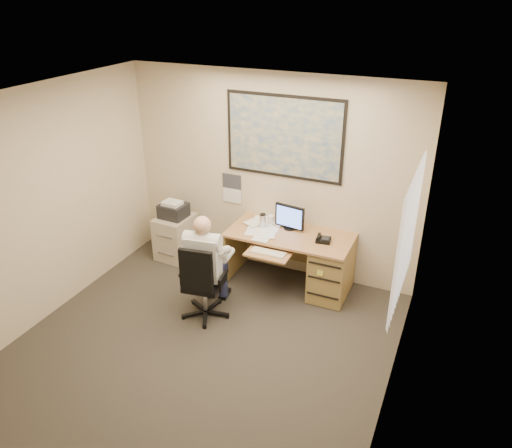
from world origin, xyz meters
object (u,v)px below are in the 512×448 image
at_px(desk, 314,260).
at_px(filing_cabinet, 175,233).
at_px(person, 205,267).
at_px(office_chair, 202,296).

xyz_separation_m(desk, filing_cabinet, (-2.11, 0.03, -0.06)).
distance_m(desk, person, 1.47).
bearing_deg(person, office_chair, -103.55).
bearing_deg(person, desk, 36.84).
bearing_deg(desk, person, -134.50).
height_order(desk, office_chair, desk).
distance_m(office_chair, person, 0.37).
bearing_deg(filing_cabinet, person, -41.33).
relative_size(office_chair, person, 0.77).
relative_size(desk, person, 1.23).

